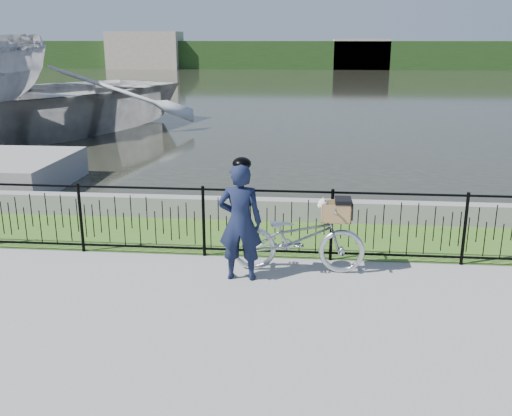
# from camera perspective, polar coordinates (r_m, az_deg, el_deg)

# --- Properties ---
(ground) EXTENTS (120.00, 120.00, 0.00)m
(ground) POSITION_cam_1_polar(r_m,az_deg,el_deg) (7.62, 0.15, -9.42)
(ground) COLOR gray
(ground) RESTS_ON ground
(grass_strip) EXTENTS (60.00, 2.00, 0.01)m
(grass_strip) POSITION_cam_1_polar(r_m,az_deg,el_deg) (10.01, 1.52, -2.86)
(grass_strip) COLOR #3E6720
(grass_strip) RESTS_ON ground
(water) EXTENTS (120.00, 120.00, 0.00)m
(water) POSITION_cam_1_polar(r_m,az_deg,el_deg) (39.96, 4.58, 11.81)
(water) COLOR #27281E
(water) RESTS_ON ground
(quay_wall) EXTENTS (60.00, 0.30, 0.40)m
(quay_wall) POSITION_cam_1_polar(r_m,az_deg,el_deg) (10.90, 1.88, -0.14)
(quay_wall) COLOR gray
(quay_wall) RESTS_ON ground
(fence) EXTENTS (14.00, 0.06, 1.15)m
(fence) POSITION_cam_1_polar(r_m,az_deg,el_deg) (8.88, 1.10, -1.54)
(fence) COLOR black
(fence) RESTS_ON ground
(far_treeline) EXTENTS (120.00, 6.00, 3.00)m
(far_treeline) POSITION_cam_1_polar(r_m,az_deg,el_deg) (66.84, 5.03, 15.03)
(far_treeline) COLOR #244319
(far_treeline) RESTS_ON ground
(far_building_left) EXTENTS (8.00, 4.00, 4.00)m
(far_building_left) POSITION_cam_1_polar(r_m,az_deg,el_deg) (67.45, -11.03, 15.23)
(far_building_left) COLOR #AB9D89
(far_building_left) RESTS_ON ground
(far_building_right) EXTENTS (6.00, 3.00, 3.20)m
(far_building_right) POSITION_cam_1_polar(r_m,az_deg,el_deg) (65.56, 10.45, 14.88)
(far_building_right) COLOR #AB9D89
(far_building_right) RESTS_ON ground
(bicycle_rig) EXTENTS (1.98, 0.69, 1.16)m
(bicycle_rig) POSITION_cam_1_polar(r_m,az_deg,el_deg) (8.43, 4.24, -2.92)
(bicycle_rig) COLOR silver
(bicycle_rig) RESTS_ON ground
(cyclist) EXTENTS (0.63, 0.41, 1.78)m
(cyclist) POSITION_cam_1_polar(r_m,az_deg,el_deg) (8.03, -1.60, -1.25)
(cyclist) COLOR #121832
(cyclist) RESTS_ON ground
(boat_far) EXTENTS (13.13, 14.64, 2.50)m
(boat_far) POSITION_cam_1_polar(r_m,az_deg,el_deg) (22.01, -21.71, 10.04)
(boat_far) COLOR #B6B6B6
(boat_far) RESTS_ON water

